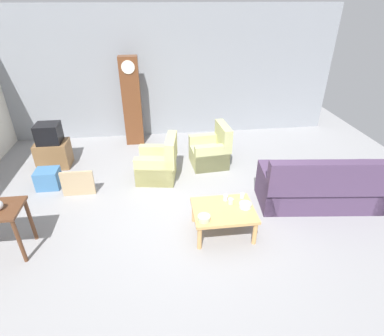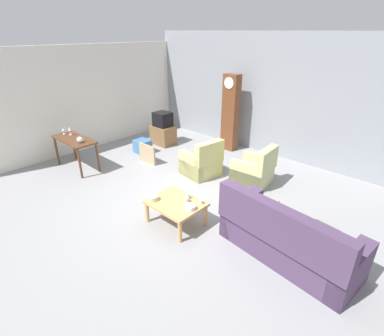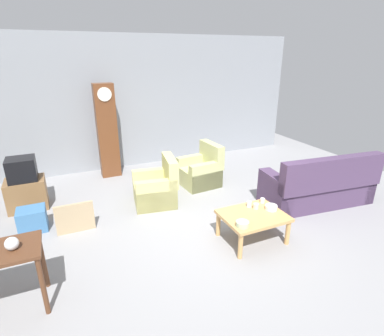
# 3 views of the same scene
# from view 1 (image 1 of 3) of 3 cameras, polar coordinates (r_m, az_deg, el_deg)

# --- Properties ---
(ground_plane) EXTENTS (10.40, 10.40, 0.00)m
(ground_plane) POSITION_cam_1_polar(r_m,az_deg,el_deg) (5.52, -0.56, -7.83)
(ground_plane) COLOR gray
(garage_door_wall) EXTENTS (8.40, 0.16, 3.20)m
(garage_door_wall) POSITION_cam_1_polar(r_m,az_deg,el_deg) (8.16, -3.67, 17.13)
(garage_door_wall) COLOR gray
(garage_door_wall) RESTS_ON ground_plane
(couch_floral) EXTENTS (2.18, 1.11, 1.04)m
(couch_floral) POSITION_cam_1_polar(r_m,az_deg,el_deg) (5.91, 22.78, -3.51)
(couch_floral) COLOR #4C3856
(couch_floral) RESTS_ON ground_plane
(armchair_olive_near) EXTENTS (0.90, 0.88, 0.92)m
(armchair_olive_near) POSITION_cam_1_polar(r_m,az_deg,el_deg) (6.32, -6.22, 0.57)
(armchair_olive_near) COLOR #CCC67A
(armchair_olive_near) RESTS_ON ground_plane
(armchair_olive_far) EXTENTS (0.85, 0.82, 0.92)m
(armchair_olive_far) POSITION_cam_1_polar(r_m,az_deg,el_deg) (6.83, 3.53, 3.03)
(armchair_olive_far) COLOR #BCBE7F
(armchair_olive_far) RESTS_ON ground_plane
(coffee_table_wood) EXTENTS (0.96, 0.76, 0.45)m
(coffee_table_wood) POSITION_cam_1_polar(r_m,az_deg,el_deg) (4.86, 5.88, -8.23)
(coffee_table_wood) COLOR tan
(coffee_table_wood) RESTS_ON ground_plane
(grandfather_clock) EXTENTS (0.44, 0.30, 2.15)m
(grandfather_clock) POSITION_cam_1_polar(r_m,az_deg,el_deg) (7.75, -11.13, 11.99)
(grandfather_clock) COLOR brown
(grandfather_clock) RESTS_ON ground_plane
(tv_stand_cabinet) EXTENTS (0.68, 0.52, 0.57)m
(tv_stand_cabinet) POSITION_cam_1_polar(r_m,az_deg,el_deg) (7.41, -24.35, 2.37)
(tv_stand_cabinet) COLOR brown
(tv_stand_cabinet) RESTS_ON ground_plane
(tv_crt) EXTENTS (0.48, 0.44, 0.42)m
(tv_crt) POSITION_cam_1_polar(r_m,az_deg,el_deg) (7.22, -25.16, 5.86)
(tv_crt) COLOR black
(tv_crt) RESTS_ON tv_stand_cabinet
(framed_picture_leaning) EXTENTS (0.60, 0.05, 0.50)m
(framed_picture_leaning) POSITION_cam_1_polar(r_m,az_deg,el_deg) (6.16, -20.49, -2.70)
(framed_picture_leaning) COLOR tan
(framed_picture_leaning) RESTS_ON ground_plane
(storage_box_blue) EXTENTS (0.44, 0.38, 0.38)m
(storage_box_blue) POSITION_cam_1_polar(r_m,az_deg,el_deg) (6.67, -25.21, -1.80)
(storage_box_blue) COLOR teal
(storage_box_blue) RESTS_ON ground_plane
(cup_white_porcelain) EXTENTS (0.07, 0.07, 0.08)m
(cup_white_porcelain) POSITION_cam_1_polar(r_m,az_deg,el_deg) (5.09, 9.32, -5.12)
(cup_white_porcelain) COLOR white
(cup_white_porcelain) RESTS_ON coffee_table_wood
(cup_blue_rimmed) EXTENTS (0.07, 0.07, 0.09)m
(cup_blue_rimmed) POSITION_cam_1_polar(r_m,az_deg,el_deg) (4.99, 6.27, -5.51)
(cup_blue_rimmed) COLOR silver
(cup_blue_rimmed) RESTS_ON coffee_table_wood
(cup_cream_tall) EXTENTS (0.09, 0.09, 0.09)m
(cup_cream_tall) POSITION_cam_1_polar(r_m,az_deg,el_deg) (4.93, 7.21, -6.16)
(cup_cream_tall) COLOR beige
(cup_cream_tall) RESTS_ON coffee_table_wood
(bowl_white_stacked) EXTENTS (0.19, 0.19, 0.07)m
(bowl_white_stacked) POSITION_cam_1_polar(r_m,az_deg,el_deg) (4.89, 9.88, -6.84)
(bowl_white_stacked) COLOR white
(bowl_white_stacked) RESTS_ON coffee_table_wood
(bowl_shallow_green) EXTENTS (0.19, 0.19, 0.08)m
(bowl_shallow_green) POSITION_cam_1_polar(r_m,az_deg,el_deg) (4.56, 2.25, -9.31)
(bowl_shallow_green) COLOR #B2C69E
(bowl_shallow_green) RESTS_ON coffee_table_wood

